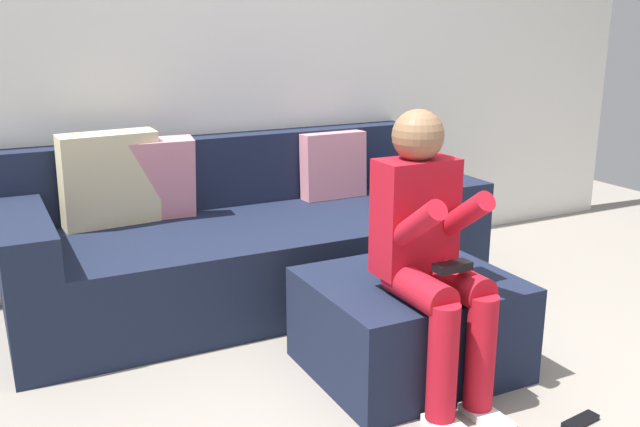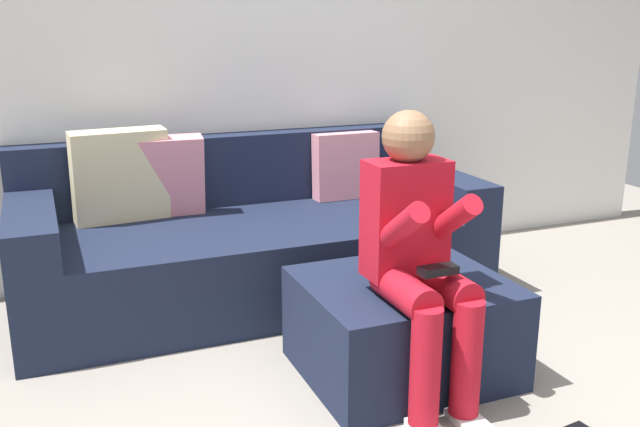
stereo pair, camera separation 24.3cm
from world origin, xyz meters
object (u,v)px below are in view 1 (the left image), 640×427
at_px(remote_near_ottoman, 580,421).
at_px(person_seated, 431,248).
at_px(ottoman, 409,324).
at_px(couch_sectional, 242,242).

bearing_deg(remote_near_ottoman, person_seated, 122.39).
distance_m(ottoman, person_seated, 0.44).
bearing_deg(remote_near_ottoman, couch_sectional, 103.16).
height_order(ottoman, remote_near_ottoman, ottoman).
bearing_deg(remote_near_ottoman, ottoman, 109.01).
height_order(couch_sectional, person_seated, person_seated).
bearing_deg(ottoman, remote_near_ottoman, -63.27).
bearing_deg(couch_sectional, ottoman, -72.84).
bearing_deg(couch_sectional, remote_near_ottoman, -69.12).
relative_size(ottoman, person_seated, 0.73).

